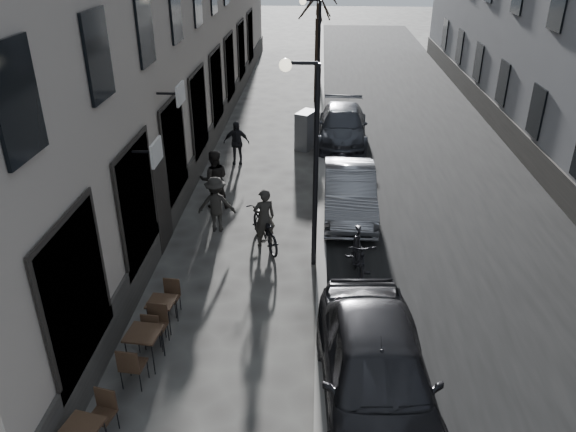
# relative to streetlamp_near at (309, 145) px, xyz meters

# --- Properties ---
(road) EXTENTS (7.30, 60.00, 0.00)m
(road) POSITION_rel_streetlamp_near_xyz_m (4.02, 10.00, -3.16)
(road) COLOR black
(road) RESTS_ON ground
(kerb) EXTENTS (0.25, 60.00, 0.12)m
(kerb) POSITION_rel_streetlamp_near_xyz_m (0.37, 10.00, -3.10)
(kerb) COLOR gray
(kerb) RESTS_ON ground
(streetlamp_near) EXTENTS (0.90, 0.28, 5.09)m
(streetlamp_near) POSITION_rel_streetlamp_near_xyz_m (0.00, 0.00, 0.00)
(streetlamp_near) COLOR black
(streetlamp_near) RESTS_ON ground
(streetlamp_far) EXTENTS (0.90, 0.28, 5.09)m
(streetlamp_far) POSITION_rel_streetlamp_near_xyz_m (0.00, 12.00, 0.00)
(streetlamp_far) COLOR black
(streetlamp_far) RESTS_ON ground
(tree_near) EXTENTS (2.40, 2.40, 5.70)m
(tree_near) POSITION_rel_streetlamp_near_xyz_m (0.07, 15.00, 1.50)
(tree_near) COLOR black
(tree_near) RESTS_ON ground
(bistro_set_b) EXTENTS (0.68, 1.55, 0.89)m
(bistro_set_b) POSITION_rel_streetlamp_near_xyz_m (-3.00, -3.83, -2.70)
(bistro_set_b) COLOR #301D15
(bistro_set_b) RESTS_ON ground
(bistro_set_c) EXTENTS (0.59, 1.37, 0.79)m
(bistro_set_c) POSITION_rel_streetlamp_near_xyz_m (-2.96, -2.70, -2.75)
(bistro_set_c) COLOR #301D15
(bistro_set_c) RESTS_ON ground
(sign_board) EXTENTS (0.33, 0.55, 0.94)m
(sign_board) POSITION_rel_streetlamp_near_xyz_m (-3.83, -5.53, -2.78)
(sign_board) COLOR black
(sign_board) RESTS_ON ground
(utility_cabinet) EXTENTS (0.87, 1.09, 1.44)m
(utility_cabinet) POSITION_rel_streetlamp_near_xyz_m (-0.24, 8.45, -2.44)
(utility_cabinet) COLOR #5F5F61
(utility_cabinet) RESTS_ON ground
(bicycle) EXTENTS (1.37, 2.00, 0.99)m
(bicycle) POSITION_rel_streetlamp_near_xyz_m (-1.14, 0.88, -2.66)
(bicycle) COLOR black
(bicycle) RESTS_ON ground
(cyclist_rider) EXTENTS (0.70, 0.60, 1.63)m
(cyclist_rider) POSITION_rel_streetlamp_near_xyz_m (-1.14, 0.88, -2.35)
(cyclist_rider) COLOR #272522
(cyclist_rider) RESTS_ON ground
(pedestrian_near) EXTENTS (0.99, 0.84, 1.81)m
(pedestrian_near) POSITION_rel_streetlamp_near_xyz_m (-2.84, 3.12, -2.26)
(pedestrian_near) COLOR black
(pedestrian_near) RESTS_ON ground
(pedestrian_mid) EXTENTS (1.06, 0.65, 1.59)m
(pedestrian_mid) POSITION_rel_streetlamp_near_xyz_m (-2.54, 1.66, -2.36)
(pedestrian_mid) COLOR #262421
(pedestrian_mid) RESTS_ON ground
(pedestrian_far) EXTENTS (0.92, 0.40, 1.57)m
(pedestrian_far) POSITION_rel_streetlamp_near_xyz_m (-2.68, 6.71, -2.38)
(pedestrian_far) COLOR black
(pedestrian_far) RESTS_ON ground
(car_near) EXTENTS (2.21, 4.91, 1.64)m
(car_near) POSITION_rel_streetlamp_near_xyz_m (1.30, -4.72, -2.34)
(car_near) COLOR black
(car_near) RESTS_ON ground
(car_mid) EXTENTS (1.49, 4.19, 1.38)m
(car_mid) POSITION_rel_streetlamp_near_xyz_m (1.17, 2.92, -2.47)
(car_mid) COLOR gray
(car_mid) RESTS_ON ground
(car_far) EXTENTS (2.06, 4.70, 1.34)m
(car_far) POSITION_rel_streetlamp_near_xyz_m (1.17, 9.21, -2.49)
(car_far) COLOR #373A41
(car_far) RESTS_ON ground
(moped) EXTENTS (0.71, 2.17, 1.29)m
(moped) POSITION_rel_streetlamp_near_xyz_m (1.23, -0.74, -2.51)
(moped) COLOR black
(moped) RESTS_ON ground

